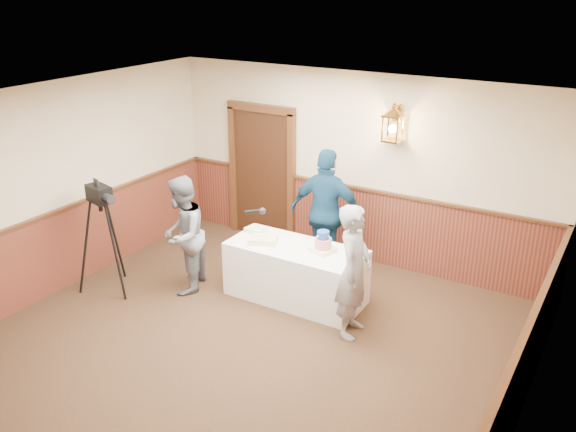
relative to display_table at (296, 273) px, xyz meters
name	(u,v)px	position (x,y,z in m)	size (l,w,h in m)	color
ground	(214,374)	(0.08, -1.90, -0.38)	(7.00, 7.00, 0.00)	black
room_shell	(229,230)	(0.02, -1.45, 1.15)	(6.02, 7.02, 2.81)	beige
display_table	(296,273)	(0.00, 0.00, 0.00)	(1.80, 0.80, 0.75)	white
tiered_cake	(323,244)	(0.36, 0.06, 0.49)	(0.34, 0.34, 0.28)	#FFE7C2
sheet_cake_yellow	(263,240)	(-0.44, -0.09, 0.41)	(0.35, 0.27, 0.07)	#E6DE89
sheet_cake_green	(256,230)	(-0.72, 0.15, 0.41)	(0.26, 0.21, 0.06)	#B6E3A0
interviewer	(183,235)	(-1.42, -0.56, 0.43)	(1.57, 0.95, 1.61)	slate
baker	(354,271)	(1.00, -0.38, 0.45)	(0.60, 0.39, 1.64)	gray
assistant_p	(327,213)	(-0.02, 0.90, 0.54)	(1.08, 0.45, 1.84)	navy
tv_camera_rig	(105,244)	(-2.31, -1.10, 0.30)	(0.59, 0.55, 1.51)	black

